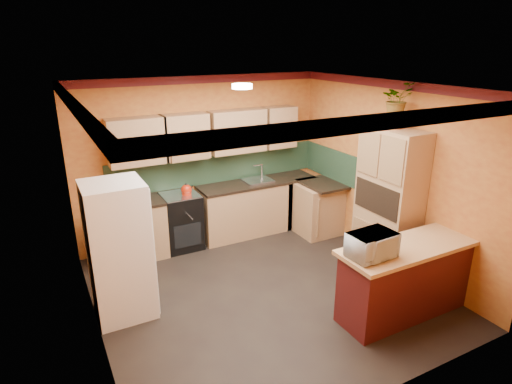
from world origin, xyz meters
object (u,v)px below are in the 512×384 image
base_cabinets_back (217,215)px  microwave (372,245)px  pantry (388,203)px  fridge (119,251)px  breakfast_bar (408,280)px  stove (181,221)px

base_cabinets_back → microwave: (0.59, -3.02, 0.63)m
base_cabinets_back → pantry: (1.76, -2.08, 0.61)m
fridge → breakfast_bar: size_ratio=0.94×
base_cabinets_back → fridge: fridge is taller
breakfast_bar → fridge: bearing=152.3°
fridge → microwave: size_ratio=3.30×
base_cabinets_back → stove: stove is taller
base_cabinets_back → breakfast_bar: 3.27m
breakfast_bar → microwave: (-0.66, 0.00, 0.63)m
base_cabinets_back → microwave: microwave is taller
pantry → microwave: pantry is taller
pantry → microwave: size_ratio=4.07×
stove → microwave: (1.22, -3.02, 0.62)m
fridge → breakfast_bar: (3.09, -1.62, -0.41)m
stove → microwave: 3.32m
base_cabinets_back → breakfast_bar: (1.25, -3.02, 0.00)m
microwave → pantry: bearing=36.0°
breakfast_bar → microwave: microwave is taller
stove → microwave: microwave is taller
base_cabinets_back → stove: size_ratio=4.01×
fridge → breakfast_bar: bearing=-27.7°
pantry → breakfast_bar: size_ratio=1.17×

